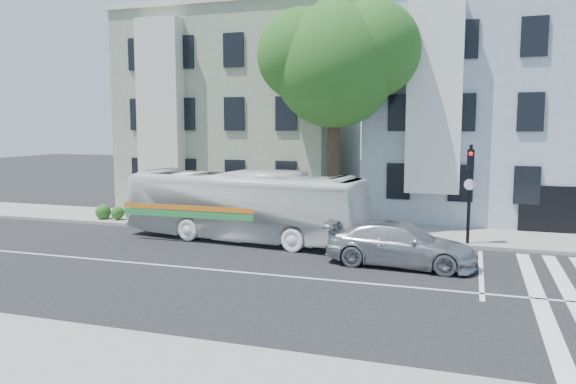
% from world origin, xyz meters
% --- Properties ---
extents(ground, '(120.00, 120.00, 0.00)m').
position_xyz_m(ground, '(0.00, 0.00, 0.00)').
color(ground, black).
rests_on(ground, ground).
extents(sidewalk_far, '(80.00, 4.00, 0.15)m').
position_xyz_m(sidewalk_far, '(0.00, 8.00, 0.07)').
color(sidewalk_far, gray).
rests_on(sidewalk_far, ground).
extents(sidewalk_near, '(80.00, 4.00, 0.15)m').
position_xyz_m(sidewalk_near, '(0.00, -8.00, 0.07)').
color(sidewalk_near, gray).
rests_on(sidewalk_near, ground).
extents(building_left, '(12.00, 10.00, 11.00)m').
position_xyz_m(building_left, '(-7.00, 15.00, 5.50)').
color(building_left, gray).
rests_on(building_left, ground).
extents(building_right, '(12.00, 10.00, 11.00)m').
position_xyz_m(building_right, '(7.00, 15.00, 5.50)').
color(building_right, '#95A2B2').
rests_on(building_right, ground).
extents(street_tree, '(7.30, 5.90, 11.10)m').
position_xyz_m(street_tree, '(0.06, 8.74, 7.83)').
color(street_tree, '#2D2116').
rests_on(street_tree, ground).
extents(bus, '(3.81, 10.84, 2.95)m').
position_xyz_m(bus, '(-2.97, 4.86, 1.48)').
color(bus, white).
rests_on(bus, ground).
extents(sedan, '(2.46, 5.28, 1.49)m').
position_xyz_m(sedan, '(3.84, 2.60, 0.75)').
color(sedan, '#B6B8BE').
rests_on(sedan, ground).
extents(hedge, '(8.54, 1.71, 0.70)m').
position_xyz_m(hedge, '(-7.18, 6.80, 0.50)').
color(hedge, '#2A581C').
rests_on(hedge, sidewalk_far).
extents(traffic_signal, '(0.43, 0.53, 4.08)m').
position_xyz_m(traffic_signal, '(6.02, 6.30, 2.63)').
color(traffic_signal, black).
rests_on(traffic_signal, ground).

